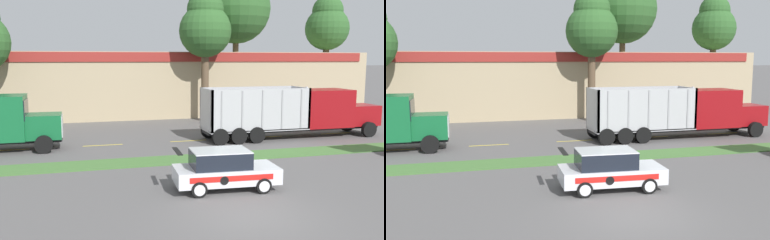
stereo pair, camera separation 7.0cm
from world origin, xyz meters
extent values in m
plane|color=#5B5959|center=(0.00, 0.00, 0.00)|extent=(600.00, 600.00, 0.00)
cube|color=#477538|center=(0.00, 8.31, 0.03)|extent=(120.00, 1.97, 0.06)
cube|color=yellow|center=(-9.38, 13.30, 0.00)|extent=(2.40, 0.14, 0.01)
cube|color=yellow|center=(-3.98, 13.30, 0.00)|extent=(2.40, 0.14, 0.01)
cube|color=yellow|center=(1.42, 13.30, 0.00)|extent=(2.40, 0.14, 0.01)
cube|color=yellow|center=(6.82, 13.30, 0.00)|extent=(2.40, 0.14, 0.01)
cube|color=yellow|center=(12.22, 13.30, 0.00)|extent=(2.40, 0.14, 0.01)
cube|color=black|center=(8.49, 12.68, 0.60)|extent=(12.28, 1.36, 0.18)
cube|color=maroon|center=(13.51, 12.68, 1.38)|extent=(2.24, 2.02, 1.37)
cube|color=#B7B7BC|center=(14.66, 12.68, 1.38)|extent=(0.06, 1.73, 1.17)
cube|color=maroon|center=(10.72, 12.68, 1.94)|extent=(3.36, 2.47, 2.49)
cube|color=black|center=(12.42, 12.68, 2.37)|extent=(0.04, 2.10, 1.12)
cylinder|color=silver|center=(8.94, 11.88, 2.69)|extent=(0.14, 0.14, 1.52)
cube|color=#B7B7BC|center=(5.69, 12.68, 0.75)|extent=(6.69, 2.47, 0.12)
cube|color=#B7B7BC|center=(8.96, 12.68, 2.06)|extent=(0.16, 2.47, 2.63)
cube|color=#B7B7BC|center=(2.43, 12.68, 2.06)|extent=(0.16, 2.47, 2.63)
cube|color=#B7B7BC|center=(5.69, 11.53, 2.06)|extent=(6.69, 0.16, 2.63)
cube|color=#B7B7BC|center=(5.69, 13.84, 2.06)|extent=(6.69, 0.16, 2.63)
cube|color=#A3A3A8|center=(3.02, 11.43, 2.06)|extent=(0.10, 0.04, 2.50)
cube|color=#A3A3A8|center=(4.36, 11.43, 2.06)|extent=(0.10, 0.04, 2.50)
cube|color=#A3A3A8|center=(5.69, 11.43, 2.06)|extent=(0.10, 0.04, 2.50)
cube|color=#A3A3A8|center=(7.03, 11.43, 2.06)|extent=(0.10, 0.04, 2.50)
cube|color=#A3A3A8|center=(8.37, 11.43, 2.06)|extent=(0.10, 0.04, 2.50)
cylinder|color=black|center=(13.51, 11.47, 0.51)|extent=(1.02, 0.30, 1.02)
cylinder|color=black|center=(13.51, 13.90, 0.51)|extent=(1.02, 0.30, 1.02)
cylinder|color=black|center=(2.95, 11.47, 0.51)|extent=(1.02, 0.30, 1.02)
cylinder|color=black|center=(2.95, 13.90, 0.51)|extent=(1.02, 0.30, 1.02)
cylinder|color=black|center=(4.15, 11.47, 0.51)|extent=(1.02, 0.30, 1.02)
cylinder|color=black|center=(4.15, 13.90, 0.51)|extent=(1.02, 0.30, 1.02)
cylinder|color=black|center=(5.35, 11.47, 0.51)|extent=(1.02, 0.30, 1.02)
cylinder|color=black|center=(5.35, 13.90, 0.51)|extent=(1.02, 0.30, 1.02)
cube|color=#146033|center=(-7.29, 13.04, 1.37)|extent=(1.93, 2.00, 1.38)
cube|color=#B7B7BC|center=(-6.29, 13.04, 1.37)|extent=(0.06, 1.71, 1.18)
cube|color=black|center=(-8.23, 13.04, 2.38)|extent=(0.04, 2.07, 1.13)
cylinder|color=black|center=(-7.29, 11.84, 0.50)|extent=(1.00, 0.30, 1.00)
cylinder|color=black|center=(-7.29, 14.24, 0.50)|extent=(1.00, 0.30, 1.00)
cube|color=silver|center=(0.26, 2.98, 0.62)|extent=(4.25, 2.05, 0.62)
cube|color=black|center=(0.01, 2.99, 1.26)|extent=(2.38, 1.72, 0.66)
cube|color=silver|center=(0.01, 2.99, 1.61)|extent=(2.38, 1.72, 0.04)
cube|color=black|center=(-1.71, 3.10, 1.65)|extent=(0.29, 1.44, 0.03)
cube|color=red|center=(0.20, 2.07, 0.68)|extent=(3.31, 0.23, 0.22)
cylinder|color=black|center=(-0.11, 2.09, 0.62)|extent=(0.34, 0.03, 0.34)
cylinder|color=black|center=(1.48, 2.04, 0.31)|extent=(0.63, 0.24, 0.62)
cylinder|color=silver|center=(1.48, 1.93, 0.31)|extent=(0.43, 0.04, 0.43)
cylinder|color=black|center=(1.59, 3.74, 0.31)|extent=(0.63, 0.24, 0.62)
cylinder|color=silver|center=(1.60, 3.85, 0.31)|extent=(0.43, 0.04, 0.43)
cylinder|color=black|center=(-1.08, 2.21, 0.31)|extent=(0.63, 0.24, 0.62)
cylinder|color=silver|center=(-1.09, 2.10, 0.31)|extent=(0.43, 0.04, 0.43)
cylinder|color=black|center=(-0.97, 3.91, 0.31)|extent=(0.63, 0.24, 0.62)
cylinder|color=silver|center=(-0.96, 4.02, 0.31)|extent=(0.43, 0.04, 0.43)
cube|color=tan|center=(4.59, 29.33, 2.92)|extent=(34.90, 12.00, 5.83)
cube|color=maroon|center=(4.59, 23.28, 5.38)|extent=(33.16, 0.10, 0.80)
cylinder|color=brown|center=(5.08, 21.73, 3.16)|extent=(0.64, 0.64, 6.32)
sphere|color=#2D5B28|center=(5.08, 21.73, 7.52)|extent=(4.36, 4.36, 4.36)
sphere|color=#2D5B28|center=(5.08, 21.73, 9.26)|extent=(3.05, 3.05, 3.05)
cylinder|color=brown|center=(8.90, 24.65, 4.00)|extent=(0.54, 0.54, 8.00)
sphere|color=#2D5B28|center=(8.90, 24.65, 9.70)|extent=(6.21, 6.21, 6.21)
cylinder|color=brown|center=(19.75, 26.85, 3.55)|extent=(0.63, 0.63, 7.11)
sphere|color=#2D5B28|center=(19.75, 26.85, 8.33)|extent=(4.44, 4.44, 4.44)
sphere|color=#2D5B28|center=(19.75, 26.85, 10.10)|extent=(3.10, 3.10, 3.10)
camera|label=1|loc=(-5.44, -12.79, 5.21)|focal=40.00mm
camera|label=2|loc=(-5.37, -12.81, 5.21)|focal=40.00mm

